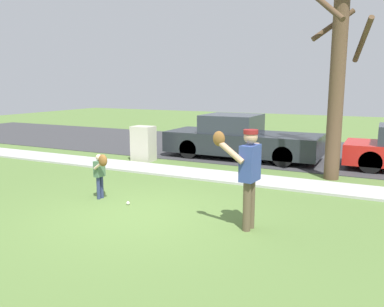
{
  "coord_description": "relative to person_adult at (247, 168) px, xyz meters",
  "views": [
    {
      "loc": [
        4.21,
        -6.21,
        2.53
      ],
      "look_at": [
        0.4,
        1.55,
        1.0
      ],
      "focal_mm": 36.87,
      "sensor_mm": 36.0,
      "label": 1
    }
  ],
  "objects": [
    {
      "name": "ground_plane",
      "position": [
        -2.15,
        3.34,
        -1.1
      ],
      "size": [
        48.0,
        48.0,
        0.0
      ],
      "primitive_type": "plane",
      "color": "#567538"
    },
    {
      "name": "sidewalk_strip",
      "position": [
        -2.15,
        3.44,
        -1.07
      ],
      "size": [
        36.0,
        1.2,
        0.06
      ],
      "primitive_type": "cube",
      "color": "#B2B2AD",
      "rests_on": "ground"
    },
    {
      "name": "road_surface",
      "position": [
        -2.15,
        8.44,
        -1.09
      ],
      "size": [
        36.0,
        6.8,
        0.02
      ],
      "primitive_type": "cube",
      "color": "#38383A",
      "rests_on": "ground"
    },
    {
      "name": "person_adult",
      "position": [
        0.0,
        0.0,
        0.0
      ],
      "size": [
        0.75,
        0.63,
        1.77
      ],
      "rotation": [
        0.0,
        0.0,
        3.04
      ],
      "color": "brown",
      "rests_on": "ground"
    },
    {
      "name": "person_child",
      "position": [
        -3.46,
        0.32,
        -0.42
      ],
      "size": [
        0.45,
        0.44,
        1.05
      ],
      "rotation": [
        0.0,
        0.0,
        6.18
      ],
      "color": "navy",
      "rests_on": "ground"
    },
    {
      "name": "baseball",
      "position": [
        -2.7,
        0.25,
        -1.06
      ],
      "size": [
        0.07,
        0.07,
        0.07
      ],
      "primitive_type": "sphere",
      "color": "white",
      "rests_on": "ground"
    },
    {
      "name": "utility_cabinet",
      "position": [
        -5.07,
        4.52,
        -0.52
      ],
      "size": [
        0.7,
        0.54,
        1.16
      ],
      "primitive_type": "cube",
      "color": "beige",
      "rests_on": "ground"
    },
    {
      "name": "street_tree_near",
      "position": [
        0.88,
        4.58,
        1.85
      ],
      "size": [
        1.85,
        1.89,
        5.56
      ],
      "color": "brown",
      "rests_on": "ground"
    },
    {
      "name": "parked_pickup_dark",
      "position": [
        -2.34,
        6.37,
        -0.43
      ],
      "size": [
        5.2,
        1.95,
        1.48
      ],
      "color": "#23282D",
      "rests_on": "road_surface"
    }
  ]
}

